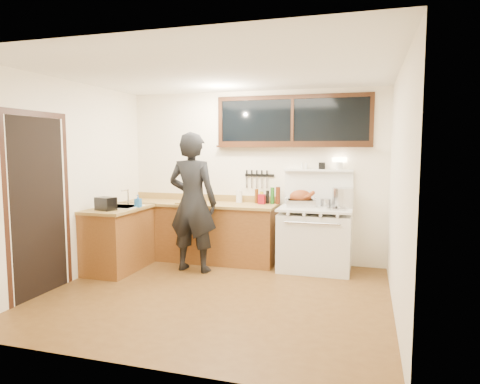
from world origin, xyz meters
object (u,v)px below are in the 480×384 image
(cutting_board, at_px, (191,200))
(roast_turkey, at_px, (301,200))
(man, at_px, (193,202))
(vintage_stove, at_px, (315,238))

(cutting_board, bearing_deg, roast_turkey, 5.58)
(man, relative_size, roast_turkey, 4.27)
(vintage_stove, height_order, cutting_board, vintage_stove)
(vintage_stove, relative_size, man, 0.82)
(man, xyz_separation_m, cutting_board, (-0.20, 0.43, -0.03))
(man, xyz_separation_m, roast_turkey, (1.43, 0.59, 0.02))
(vintage_stove, height_order, roast_turkey, vintage_stove)
(vintage_stove, xyz_separation_m, cutting_board, (-1.86, -0.10, 0.48))
(vintage_stove, distance_m, cutting_board, 1.92)
(man, bearing_deg, roast_turkey, 22.36)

